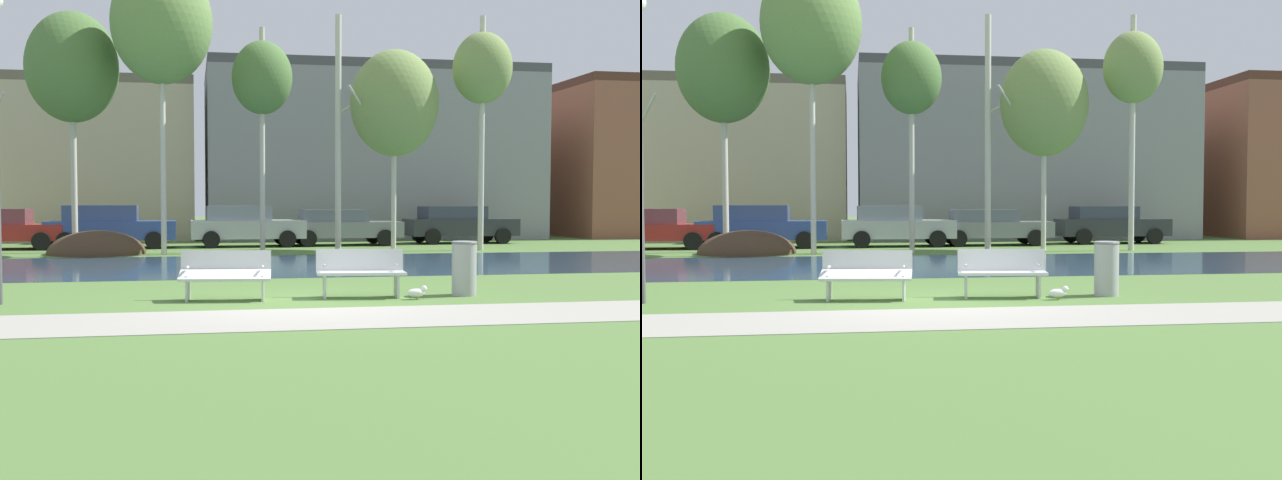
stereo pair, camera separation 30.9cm
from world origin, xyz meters
TOP-DOWN VIEW (x-y plane):
  - ground_plane at (0.00, 10.00)m, footprint 120.00×120.00m
  - paved_path_strip at (0.00, -1.81)m, footprint 60.00×2.04m
  - river_band at (0.00, 7.62)m, footprint 80.00×7.15m
  - soil_mound at (-4.89, 12.89)m, footprint 3.19×3.27m
  - bench_left at (-1.21, 0.50)m, footprint 1.65×0.74m
  - bench_right at (1.23, 0.50)m, footprint 1.65×0.74m
  - trash_bin at (3.19, 0.47)m, footprint 0.48×0.48m
  - seagull at (2.15, 0.03)m, footprint 0.40×0.15m
  - birch_left at (-5.68, 13.61)m, footprint 3.05×3.05m
  - birch_center_left at (-2.69, 12.05)m, footprint 3.22×3.22m
  - birch_center at (0.53, 12.28)m, footprint 2.00×2.00m
  - birch_center_right at (3.26, 12.99)m, footprint 1.36×2.28m
  - birch_right at (5.21, 12.97)m, footprint 3.08×3.08m
  - birch_far_right at (8.27, 12.55)m, footprint 2.07×2.07m
  - parked_van_nearest_red at (-8.54, 15.83)m, footprint 4.26×2.13m
  - parked_sedan_second_blue at (-4.80, 15.84)m, footprint 4.66×2.00m
  - parked_hatch_third_silver at (0.21, 16.00)m, footprint 4.31×1.99m
  - parked_wagon_fourth_grey at (3.91, 16.23)m, footprint 4.57×2.08m
  - parked_suv_fifth_dark at (9.00, 16.84)m, footprint 4.51×1.99m
  - building_beige_block at (-8.90, 23.38)m, footprint 14.44×6.79m
  - building_grey_warehouse at (6.52, 23.29)m, footprint 15.25×8.38m

SIDE VIEW (x-z plane):
  - ground_plane at x=0.00m, z-range 0.00..0.00m
  - soil_mound at x=-4.89m, z-range -0.77..0.77m
  - river_band at x=0.00m, z-range 0.00..0.01m
  - paved_path_strip at x=0.00m, z-range 0.00..0.01m
  - seagull at x=2.15m, z-range 0.01..0.25m
  - bench_left at x=-1.21m, z-range 0.04..0.91m
  - bench_right at x=1.23m, z-range 0.04..0.91m
  - trash_bin at x=3.19m, z-range 0.02..1.02m
  - parked_wagon_fourth_grey at x=3.91m, z-range 0.05..1.45m
  - parked_van_nearest_red at x=-8.54m, z-range 0.04..1.50m
  - parked_suv_fifth_dark at x=9.00m, z-range 0.04..1.56m
  - parked_hatch_third_silver at x=0.21m, z-range 0.04..1.59m
  - parked_sedan_second_blue at x=-4.80m, z-range 0.03..1.61m
  - building_beige_block at x=-8.90m, z-range 0.00..7.09m
  - building_grey_warehouse at x=6.52m, z-range 0.00..7.89m
  - birch_center_right at x=3.26m, z-range 0.05..8.17m
  - birch_right at x=5.21m, z-range 1.64..8.64m
  - birch_center at x=0.53m, z-range 2.03..9.47m
  - birch_left at x=-5.68m, z-range 2.16..10.18m
  - birch_far_right at x=8.27m, z-range 2.22..10.40m
  - birch_center_left at x=-2.69m, z-range 2.64..12.13m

